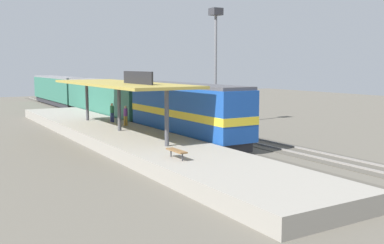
{
  "coord_description": "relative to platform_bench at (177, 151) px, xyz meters",
  "views": [
    {
      "loc": [
        -17.71,
        -32.92,
        5.97
      ],
      "look_at": [
        -1.38,
        -5.75,
        2.0
      ],
      "focal_mm": 41.87,
      "sensor_mm": 36.0,
      "label": 1
    }
  ],
  "objects": [
    {
      "name": "track_near",
      "position": [
        6.0,
        11.79,
        -1.31
      ],
      "size": [
        3.2,
        110.0,
        0.16
      ],
      "color": "#4E4941",
      "rests_on": "ground"
    },
    {
      "name": "ground_plane",
      "position": [
        8.0,
        11.79,
        -1.34
      ],
      "size": [
        120.0,
        120.0,
        0.0
      ],
      "primitive_type": "plane",
      "color": "#5B564C"
    },
    {
      "name": "person_waiting",
      "position": [
        2.92,
        17.37,
        0.51
      ],
      "size": [
        0.34,
        0.34,
        1.71
      ],
      "color": "navy",
      "rests_on": "platform"
    },
    {
      "name": "locomotive",
      "position": [
        6.0,
        9.24,
        1.07
      ],
      "size": [
        2.93,
        14.43,
        4.44
      ],
      "color": "#28282D",
      "rests_on": "track_near"
    },
    {
      "name": "light_mast",
      "position": [
        13.8,
        16.7,
        7.05
      ],
      "size": [
        1.1,
        1.1,
        11.7
      ],
      "color": "slate",
      "rests_on": "ground"
    },
    {
      "name": "platform_bench",
      "position": [
        0.0,
        0.0,
        0.0
      ],
      "size": [
        0.44,
        1.7,
        0.5
      ],
      "color": "#333338",
      "rests_on": "platform"
    },
    {
      "name": "station_canopy",
      "position": [
        1.4,
        11.7,
        3.19
      ],
      "size": [
        5.2,
        18.0,
        4.7
      ],
      "color": "#47474C",
      "rests_on": "platform"
    },
    {
      "name": "platform",
      "position": [
        1.4,
        11.79,
        -0.89
      ],
      "size": [
        6.0,
        44.0,
        0.9
      ],
      "primitive_type": "cube",
      "color": "gray",
      "rests_on": "ground"
    },
    {
      "name": "passenger_carriage_rear",
      "position": [
        6.0,
        48.04,
        0.97
      ],
      "size": [
        2.9,
        20.0,
        4.24
      ],
      "color": "#28282D",
      "rests_on": "track_near"
    },
    {
      "name": "track_far",
      "position": [
        10.6,
        11.79,
        -1.31
      ],
      "size": [
        3.2,
        110.0,
        0.16
      ],
      "color": "#4E4941",
      "rests_on": "ground"
    },
    {
      "name": "passenger_carriage_front",
      "position": [
        6.0,
        27.24,
        0.97
      ],
      "size": [
        2.9,
        20.0,
        4.24
      ],
      "color": "#28282D",
      "rests_on": "track_near"
    },
    {
      "name": "person_walking",
      "position": [
        2.98,
        14.33,
        0.51
      ],
      "size": [
        0.34,
        0.34,
        1.71
      ],
      "color": "olive",
      "rests_on": "platform"
    }
  ]
}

